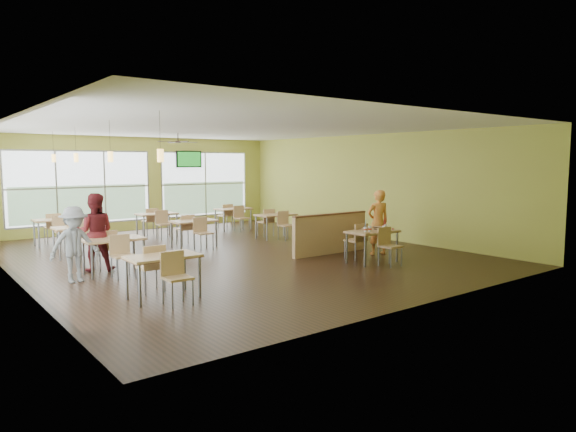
% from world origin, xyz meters
% --- Properties ---
extents(room, '(12.00, 12.04, 3.20)m').
position_xyz_m(room, '(0.00, 0.00, 1.60)').
color(room, black).
rests_on(room, ground).
extents(window_bays, '(9.24, 10.24, 2.38)m').
position_xyz_m(window_bays, '(-2.65, 3.08, 1.48)').
color(window_bays, white).
rests_on(window_bays, room).
extents(main_table, '(1.22, 1.52, 0.87)m').
position_xyz_m(main_table, '(2.00, -3.00, 0.63)').
color(main_table, tan).
rests_on(main_table, floor).
extents(half_wall_divider, '(2.40, 0.14, 1.04)m').
position_xyz_m(half_wall_divider, '(2.00, -1.55, 0.52)').
color(half_wall_divider, tan).
rests_on(half_wall_divider, floor).
extents(dining_tables, '(6.92, 8.72, 0.87)m').
position_xyz_m(dining_tables, '(-1.05, 1.71, 0.63)').
color(dining_tables, tan).
rests_on(dining_tables, floor).
extents(pendant_lights, '(0.11, 7.31, 0.86)m').
position_xyz_m(pendant_lights, '(-3.20, 0.68, 2.45)').
color(pendant_lights, '#2D2119').
rests_on(pendant_lights, ceiling).
extents(ceiling_fan, '(1.25, 1.25, 0.29)m').
position_xyz_m(ceiling_fan, '(-0.00, 3.00, 2.95)').
color(ceiling_fan, '#2D2119').
rests_on(ceiling_fan, ceiling).
extents(tv_backwall, '(1.00, 0.07, 0.60)m').
position_xyz_m(tv_backwall, '(1.80, 5.90, 2.45)').
color(tv_backwall, black).
rests_on(tv_backwall, wall_back).
extents(man_plaid, '(0.69, 0.56, 1.65)m').
position_xyz_m(man_plaid, '(2.89, -2.35, 0.82)').
color(man_plaid, '#EF571A').
rests_on(man_plaid, floor).
extents(patron_maroon, '(1.00, 0.90, 1.68)m').
position_xyz_m(patron_maroon, '(-3.43, -0.01, 0.84)').
color(patron_maroon, maroon).
rests_on(patron_maroon, floor).
extents(patron_grey, '(1.00, 0.62, 1.49)m').
position_xyz_m(patron_grey, '(-4.07, -0.84, 0.75)').
color(patron_grey, slate).
rests_on(patron_grey, floor).
extents(cup_blue, '(0.09, 0.09, 0.31)m').
position_xyz_m(cup_blue, '(1.71, -3.05, 0.81)').
color(cup_blue, white).
rests_on(cup_blue, main_table).
extents(cup_yellow, '(0.09, 0.09, 0.34)m').
position_xyz_m(cup_yellow, '(1.82, -3.09, 0.82)').
color(cup_yellow, white).
rests_on(cup_yellow, main_table).
extents(cup_red_near, '(0.09, 0.09, 0.31)m').
position_xyz_m(cup_red_near, '(2.19, -3.18, 0.81)').
color(cup_red_near, white).
rests_on(cup_red_near, main_table).
extents(cup_red_far, '(0.09, 0.09, 0.34)m').
position_xyz_m(cup_red_far, '(2.31, -3.11, 0.82)').
color(cup_red_far, white).
rests_on(cup_red_far, main_table).
extents(food_basket, '(0.27, 0.27, 0.06)m').
position_xyz_m(food_basket, '(2.33, -2.89, 0.79)').
color(food_basket, black).
rests_on(food_basket, main_table).
extents(ketchup_cup, '(0.05, 0.05, 0.02)m').
position_xyz_m(ketchup_cup, '(2.55, -3.14, 0.76)').
color(ketchup_cup, maroon).
rests_on(ketchup_cup, main_table).
extents(wrapper_left, '(0.15, 0.14, 0.04)m').
position_xyz_m(wrapper_left, '(1.50, -3.30, 0.77)').
color(wrapper_left, tan).
rests_on(wrapper_left, main_table).
extents(wrapper_mid, '(0.24, 0.22, 0.05)m').
position_xyz_m(wrapper_mid, '(1.94, -2.82, 0.78)').
color(wrapper_mid, tan).
rests_on(wrapper_mid, main_table).
extents(wrapper_right, '(0.16, 0.15, 0.04)m').
position_xyz_m(wrapper_right, '(2.21, -3.19, 0.77)').
color(wrapper_right, tan).
rests_on(wrapper_right, main_table).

